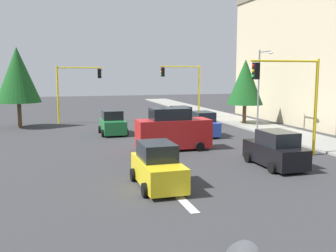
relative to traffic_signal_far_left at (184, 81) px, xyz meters
The scene contains 16 objects.
ground_plane 15.68m from the traffic_signal_far_left, 22.24° to the right, with size 120.00×120.00×0.00m, color #353538.
sidewalk_kerb 10.97m from the traffic_signal_far_left, 27.95° to the left, with size 80.00×4.00×0.15m, color gray.
lane_arrow_near 27.28m from the traffic_signal_far_left, 18.88° to the right, with size 2.40×1.10×1.10m.
apartment_block 13.98m from the traffic_signal_far_left, 68.70° to the left, with size 18.62×9.30×13.70m.
traffic_signal_far_left is the anchor object (origin of this frame).
traffic_signal_far_right 11.43m from the traffic_signal_far_left, 90.00° to the right, with size 0.36×4.59×5.71m.
traffic_signal_near_left 20.00m from the traffic_signal_far_left, ahead, with size 0.36×4.59×5.88m.
street_lamp_curbside 10.96m from the traffic_signal_far_left, 18.49° to the left, with size 2.15×0.28×7.00m.
tree_opposite_side 16.86m from the traffic_signal_far_left, 83.18° to the right, with size 4.06×4.06×7.41m.
tree_roadside_mid 7.37m from the traffic_signal_far_left, 35.47° to the left, with size 3.50×3.50×6.36m.
delivery_van_red 17.37m from the traffic_signal_far_left, 20.94° to the right, with size 2.22×4.80×2.77m.
car_white 7.34m from the traffic_signal_far_left, 21.28° to the right, with size 3.79×2.10×1.98m.
car_yellow 25.72m from the traffic_signal_far_left, 21.13° to the right, with size 4.01×1.97×1.98m.
car_black 22.34m from the traffic_signal_far_left, ahead, with size 4.13×2.02×1.98m.
car_green 12.78m from the traffic_signal_far_left, 46.80° to the right, with size 3.60×2.11×1.98m.
car_blue 11.89m from the traffic_signal_far_left, 11.10° to the right, with size 3.98×1.99×1.98m.
Camera 1 is at (25.95, -7.70, 5.05)m, focal length 41.19 mm.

